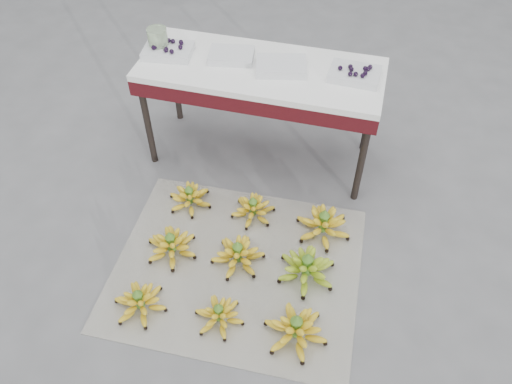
% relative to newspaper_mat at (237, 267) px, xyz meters
% --- Properties ---
extents(ground, '(60.00, 60.00, 0.00)m').
position_rel_newspaper_mat_xyz_m(ground, '(0.05, -0.07, -0.00)').
color(ground, '#5B5B5D').
rests_on(ground, ground).
extents(newspaper_mat, '(1.29, 1.09, 0.01)m').
position_rel_newspaper_mat_xyz_m(newspaper_mat, '(0.00, 0.00, 0.00)').
color(newspaper_mat, white).
rests_on(newspaper_mat, ground).
extents(bunch_front_left, '(0.32, 0.32, 0.16)m').
position_rel_newspaper_mat_xyz_m(bunch_front_left, '(-0.38, -0.35, 0.06)').
color(bunch_front_left, yellow).
rests_on(bunch_front_left, newspaper_mat).
extents(bunch_front_center, '(0.25, 0.25, 0.14)m').
position_rel_newspaper_mat_xyz_m(bunch_front_center, '(0.00, -0.31, 0.05)').
color(bunch_front_center, yellow).
rests_on(bunch_front_center, newspaper_mat).
extents(bunch_front_right, '(0.36, 0.36, 0.18)m').
position_rel_newspaper_mat_xyz_m(bunch_front_right, '(0.37, -0.30, 0.06)').
color(bunch_front_right, yellow).
rests_on(bunch_front_right, newspaper_mat).
extents(bunch_mid_left, '(0.31, 0.31, 0.17)m').
position_rel_newspaper_mat_xyz_m(bunch_mid_left, '(-0.36, 0.01, 0.06)').
color(bunch_mid_left, yellow).
rests_on(bunch_mid_left, newspaper_mat).
extents(bunch_mid_center, '(0.36, 0.36, 0.17)m').
position_rel_newspaper_mat_xyz_m(bunch_mid_center, '(-0.01, 0.04, 0.06)').
color(bunch_mid_center, yellow).
rests_on(bunch_mid_center, newspaper_mat).
extents(bunch_mid_right, '(0.36, 0.36, 0.18)m').
position_rel_newspaper_mat_xyz_m(bunch_mid_right, '(0.35, 0.04, 0.07)').
color(bunch_mid_right, '#82AA23').
rests_on(bunch_mid_right, newspaper_mat).
extents(bunch_back_left, '(0.33, 0.33, 0.15)m').
position_rel_newspaper_mat_xyz_m(bunch_back_left, '(-0.38, 0.36, 0.05)').
color(bunch_back_left, yellow).
rests_on(bunch_back_left, newspaper_mat).
extents(bunch_back_center, '(0.33, 0.33, 0.15)m').
position_rel_newspaper_mat_xyz_m(bunch_back_center, '(-0.01, 0.36, 0.05)').
color(bunch_back_center, yellow).
rests_on(bunch_back_center, newspaper_mat).
extents(bunch_back_right, '(0.36, 0.36, 0.18)m').
position_rel_newspaper_mat_xyz_m(bunch_back_right, '(0.39, 0.34, 0.06)').
color(bunch_back_right, yellow).
rests_on(bunch_back_right, newspaper_mat).
extents(vendor_table, '(1.34, 0.54, 0.65)m').
position_rel_newspaper_mat_xyz_m(vendor_table, '(-0.10, 0.88, 0.57)').
color(vendor_table, black).
rests_on(vendor_table, ground).
extents(tray_far_left, '(0.29, 0.22, 0.07)m').
position_rel_newspaper_mat_xyz_m(tray_far_left, '(-0.63, 0.86, 0.67)').
color(tray_far_left, silver).
rests_on(tray_far_left, vendor_table).
extents(tray_left, '(0.27, 0.22, 0.04)m').
position_rel_newspaper_mat_xyz_m(tray_left, '(-0.28, 0.91, 0.66)').
color(tray_left, silver).
rests_on(tray_left, vendor_table).
extents(tray_right, '(0.30, 0.25, 0.04)m').
position_rel_newspaper_mat_xyz_m(tray_right, '(0.01, 0.87, 0.66)').
color(tray_right, silver).
rests_on(tray_right, vendor_table).
extents(tray_far_right, '(0.27, 0.20, 0.07)m').
position_rel_newspaper_mat_xyz_m(tray_far_right, '(0.40, 0.90, 0.67)').
color(tray_far_right, silver).
rests_on(tray_far_right, vendor_table).
extents(glass_jar, '(0.14, 0.14, 0.14)m').
position_rel_newspaper_mat_xyz_m(glass_jar, '(-0.70, 0.88, 0.71)').
color(glass_jar, beige).
rests_on(glass_jar, vendor_table).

